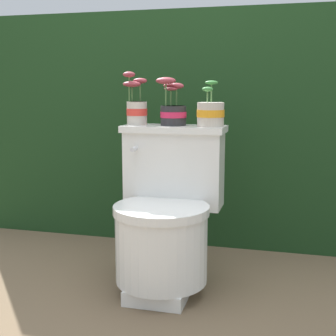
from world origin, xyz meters
The scene contains 6 objects.
ground_plane centered at (0.00, 0.00, 0.00)m, with size 12.00×12.00×0.00m, color brown.
hedge_backdrop centered at (0.00, 1.16, 0.66)m, with size 2.86×0.92×1.31m.
toilet centered at (-0.05, 0.11, 0.32)m, with size 0.47×0.53×0.72m.
potted_plant_left centered at (-0.24, 0.27, 0.81)m, with size 0.11×0.10×0.25m.
potted_plant_midleft centered at (-0.06, 0.27, 0.80)m, with size 0.14×0.12×0.22m.
potted_plant_middle centered at (0.12, 0.24, 0.78)m, with size 0.12×0.12×0.20m.
Camera 1 is at (0.47, -1.83, 0.89)m, focal length 50.00 mm.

